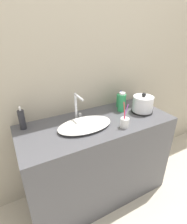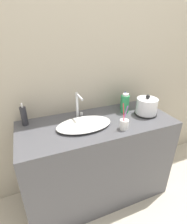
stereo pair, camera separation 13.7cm
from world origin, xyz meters
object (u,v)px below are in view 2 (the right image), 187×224
toothbrush_cup (124,124)px  mouthwash_bottle (124,101)px  faucet (78,104)px  shampoo_bottle (125,104)px  lotion_bottle (24,116)px  electric_kettle (146,107)px

toothbrush_cup → mouthwash_bottle: toothbrush_cup is taller
faucet → mouthwash_bottle: (0.47, 0.04, -0.06)m
faucet → toothbrush_cup: 0.41m
toothbrush_cup → shampoo_bottle: 0.30m
toothbrush_cup → shampoo_bottle: (0.16, 0.25, 0.04)m
faucet → mouthwash_bottle: 0.48m
shampoo_bottle → toothbrush_cup: bearing=-122.0°
lotion_bottle → toothbrush_cup: bearing=-26.6°
mouthwash_bottle → faucet: bearing=-174.8°
shampoo_bottle → electric_kettle: bearing=-35.3°
electric_kettle → toothbrush_cup: 0.34m
lotion_bottle → faucet: bearing=-7.3°
faucet → lotion_bottle: (-0.43, 0.05, -0.05)m
faucet → shampoo_bottle: 0.43m
electric_kettle → shampoo_bottle: (-0.15, 0.11, 0.02)m
electric_kettle → lotion_bottle: lotion_bottle is taller
faucet → mouthwash_bottle: faucet is taller
toothbrush_cup → lotion_bottle: size_ratio=1.11×
electric_kettle → toothbrush_cup: bearing=-155.2°
lotion_bottle → mouthwash_bottle: 0.90m
shampoo_bottle → lotion_bottle: bearing=173.5°
electric_kettle → lotion_bottle: size_ratio=1.03×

